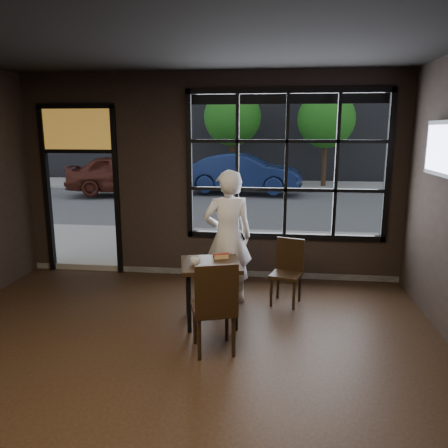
# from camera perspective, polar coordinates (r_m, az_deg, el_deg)

# --- Properties ---
(floor) EXTENTS (6.00, 7.00, 0.02)m
(floor) POSITION_cam_1_polar(r_m,az_deg,el_deg) (4.14, -9.92, -22.51)
(floor) COLOR black
(floor) RESTS_ON ground
(ceiling) EXTENTS (6.00, 7.00, 0.02)m
(ceiling) POSITION_cam_1_polar(r_m,az_deg,el_deg) (3.52, -12.05, 26.29)
(ceiling) COLOR black
(ceiling) RESTS_ON ground
(window_frame) EXTENTS (3.06, 0.12, 2.28)m
(window_frame) POSITION_cam_1_polar(r_m,az_deg,el_deg) (6.77, 8.13, 7.54)
(window_frame) COLOR black
(window_frame) RESTS_ON ground
(stained_transom) EXTENTS (1.20, 0.06, 0.70)m
(stained_transom) POSITION_cam_1_polar(r_m,az_deg,el_deg) (7.45, -18.61, 11.69)
(stained_transom) COLOR orange
(stained_transom) RESTS_ON ground
(street_asphalt) EXTENTS (60.00, 41.00, 0.04)m
(street_asphalt) POSITION_cam_1_polar(r_m,az_deg,el_deg) (27.37, 4.65, 7.25)
(street_asphalt) COLOR #545456
(street_asphalt) RESTS_ON ground
(building_across) EXTENTS (28.00, 12.00, 15.00)m
(building_across) POSITION_cam_1_polar(r_m,az_deg,el_deg) (26.77, 4.86, 23.31)
(building_across) COLOR #5B5956
(building_across) RESTS_ON ground
(cafe_table) EXTENTS (0.85, 0.85, 0.77)m
(cafe_table) POSITION_cam_1_polar(r_m,az_deg,el_deg) (5.43, -1.73, -8.89)
(cafe_table) COLOR black
(cafe_table) RESTS_ON floor
(chair_near) EXTENTS (0.56, 0.56, 1.03)m
(chair_near) POSITION_cam_1_polar(r_m,az_deg,el_deg) (4.71, -1.38, -10.59)
(chair_near) COLOR black
(chair_near) RESTS_ON floor
(chair_window) EXTENTS (0.48, 0.48, 0.89)m
(chair_window) POSITION_cam_1_polar(r_m,az_deg,el_deg) (5.99, 8.12, -6.33)
(chair_window) COLOR black
(chair_window) RESTS_ON floor
(man) EXTENTS (0.76, 0.61, 1.83)m
(man) POSITION_cam_1_polar(r_m,az_deg,el_deg) (5.89, 0.51, -1.76)
(man) COLOR silver
(man) RESTS_ON floor
(hotdog) EXTENTS (0.22, 0.15, 0.06)m
(hotdog) POSITION_cam_1_polar(r_m,az_deg,el_deg) (5.46, -0.40, -4.23)
(hotdog) COLOR tan
(hotdog) RESTS_ON cafe_table
(cup) EXTENTS (0.15, 0.15, 0.10)m
(cup) POSITION_cam_1_polar(r_m,az_deg,el_deg) (5.21, -3.76, -4.87)
(cup) COLOR silver
(cup) RESTS_ON cafe_table
(tv) EXTENTS (0.12, 1.07, 0.63)m
(tv) POSITION_cam_1_polar(r_m,az_deg,el_deg) (5.55, 26.95, 8.77)
(tv) COLOR black
(tv) RESTS_ON wall_right
(navy_car) EXTENTS (4.35, 1.92, 1.39)m
(navy_car) POSITION_cam_1_polar(r_m,az_deg,el_deg) (16.02, 2.53, 6.69)
(navy_car) COLOR #13204A
(navy_car) RESTS_ON street_asphalt
(maroon_car) EXTENTS (4.29, 2.31, 1.38)m
(maroon_car) POSITION_cam_1_polar(r_m,az_deg,el_deg) (16.01, -12.70, 6.40)
(maroon_car) COLOR #4A1C13
(maroon_car) RESTS_ON street_asphalt
(tree_left) EXTENTS (2.35, 2.35, 4.01)m
(tree_left) POSITION_cam_1_polar(r_m,az_deg,el_deg) (18.46, 1.10, 13.74)
(tree_left) COLOR #332114
(tree_left) RESTS_ON street_asphalt
(tree_right) EXTENTS (2.26, 2.26, 3.86)m
(tree_right) POSITION_cam_1_polar(r_m,az_deg,el_deg) (18.14, 13.21, 13.13)
(tree_right) COLOR #332114
(tree_right) RESTS_ON street_asphalt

